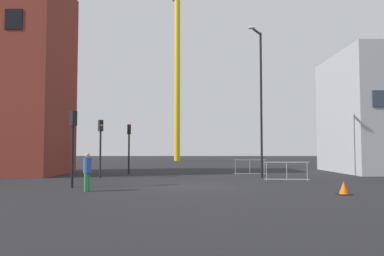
% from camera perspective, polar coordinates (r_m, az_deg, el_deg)
% --- Properties ---
extents(ground, '(160.00, 160.00, 0.00)m').
position_cam_1_polar(ground, '(18.09, 0.02, -8.85)').
color(ground, black).
extents(construction_crane, '(2.02, 13.70, 27.82)m').
position_cam_1_polar(construction_crane, '(59.61, -2.27, 11.97)').
color(construction_crane, yellow).
rests_on(construction_crane, ground).
extents(streetlamp_tall, '(1.08, 1.54, 9.13)m').
position_cam_1_polar(streetlamp_tall, '(24.01, 10.18, 5.17)').
color(streetlamp_tall, black).
rests_on(streetlamp_tall, ground).
extents(traffic_light_median, '(0.35, 0.39, 3.56)m').
position_cam_1_polar(traffic_light_median, '(18.45, -17.54, -1.07)').
color(traffic_light_median, black).
rests_on(traffic_light_median, ground).
extents(traffic_light_island, '(0.36, 0.38, 3.59)m').
position_cam_1_polar(traffic_light_island, '(24.18, -13.66, -1.55)').
color(traffic_light_island, '#232326').
rests_on(traffic_light_island, ground).
extents(traffic_light_crosswalk, '(0.26, 0.38, 3.54)m').
position_cam_1_polar(traffic_light_crosswalk, '(27.43, -9.52, -1.85)').
color(traffic_light_crosswalk, black).
rests_on(traffic_light_crosswalk, ground).
extents(pedestrian_walking, '(0.34, 0.34, 1.62)m').
position_cam_1_polar(pedestrian_walking, '(16.64, -15.55, -5.98)').
color(pedestrian_walking, '#2D844C').
rests_on(pedestrian_walking, ground).
extents(safety_barrier_front, '(2.22, 0.16, 1.08)m').
position_cam_1_polar(safety_barrier_front, '(26.39, 8.67, -5.81)').
color(safety_barrier_front, gray).
rests_on(safety_barrier_front, ground).
extents(safety_barrier_left_run, '(2.47, 0.30, 1.08)m').
position_cam_1_polar(safety_barrier_left_run, '(21.85, 14.04, -6.29)').
color(safety_barrier_left_run, '#9EA0A5').
rests_on(safety_barrier_left_run, ground).
extents(traffic_cone_by_barrier, '(0.52, 0.52, 0.52)m').
position_cam_1_polar(traffic_cone_by_barrier, '(16.12, 21.86, -8.45)').
color(traffic_cone_by_barrier, black).
rests_on(traffic_cone_by_barrier, ground).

